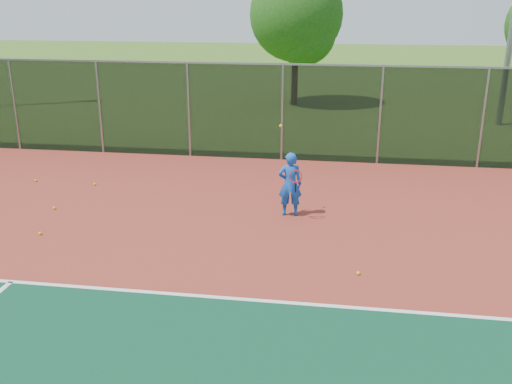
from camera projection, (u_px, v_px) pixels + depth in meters
court_apron at (410, 347)px, 8.49m from camera, size 30.00×20.00×0.02m
fence_back at (380, 114)px, 17.34m from camera, size 30.00×0.06×3.03m
tennis_player at (290, 184)px, 13.37m from camera, size 0.60×0.63×2.17m
practice_ball_0 at (36, 180)px, 16.05m from camera, size 0.07×0.07×0.07m
practice_ball_3 at (54, 208)px, 13.96m from camera, size 0.07×0.07×0.07m
practice_ball_4 at (95, 184)px, 15.73m from camera, size 0.07×0.07×0.07m
practice_ball_5 at (40, 233)px, 12.46m from camera, size 0.07×0.07×0.07m
practice_ball_6 at (358, 273)px, 10.67m from camera, size 0.07×0.07×0.07m
tree_back_left at (298, 19)px, 26.25m from camera, size 4.32×4.32×6.35m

